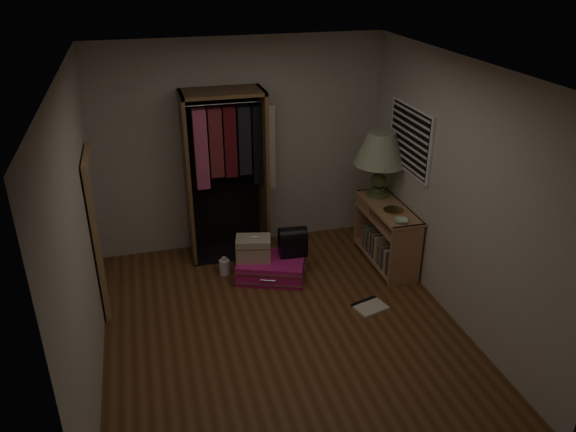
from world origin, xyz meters
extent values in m
plane|color=#573319|center=(0.00, 0.00, 0.00)|extent=(4.00, 4.00, 0.00)
cube|color=#BDB5A8|center=(0.00, 2.00, 1.30)|extent=(3.50, 0.02, 2.60)
cube|color=#BDB5A8|center=(0.00, -2.00, 1.30)|extent=(3.50, 0.02, 2.60)
cube|color=#BDB5A8|center=(1.75, 0.00, 1.30)|extent=(0.02, 4.00, 2.60)
cube|color=#BDB5A8|center=(-1.75, 0.00, 1.30)|extent=(0.02, 4.00, 2.60)
cube|color=silver|center=(0.00, 0.00, 2.60)|extent=(3.50, 4.00, 0.01)
cube|color=white|center=(1.73, 1.00, 1.55)|extent=(0.03, 0.96, 0.76)
cube|color=black|center=(1.73, 1.00, 1.55)|extent=(0.03, 0.90, 0.70)
cube|color=white|center=(1.71, 1.00, 1.24)|extent=(0.01, 0.88, 0.02)
cube|color=white|center=(1.71, 1.00, 1.32)|extent=(0.01, 0.88, 0.02)
cube|color=white|center=(1.71, 1.00, 1.39)|extent=(0.01, 0.88, 0.02)
cube|color=white|center=(1.71, 1.00, 1.47)|extent=(0.01, 0.88, 0.02)
cube|color=white|center=(1.71, 1.00, 1.55)|extent=(0.01, 0.88, 0.02)
cube|color=white|center=(1.71, 1.00, 1.63)|extent=(0.01, 0.88, 0.02)
cube|color=white|center=(1.71, 1.00, 1.71)|extent=(0.01, 0.88, 0.02)
cube|color=white|center=(1.71, 1.00, 1.78)|extent=(0.01, 0.88, 0.02)
cube|color=white|center=(1.71, 1.00, 1.86)|extent=(0.01, 0.88, 0.02)
cube|color=#A77451|center=(1.54, 0.46, 0.38)|extent=(0.40, 0.03, 0.75)
cube|color=#A77451|center=(1.54, 1.54, 0.38)|extent=(0.40, 0.03, 0.75)
cube|color=#A77451|center=(1.54, 1.00, 0.06)|extent=(0.40, 1.04, 0.03)
cube|color=#A77451|center=(1.54, 1.00, 0.57)|extent=(0.40, 1.04, 0.03)
cube|color=#A77451|center=(1.54, 1.00, 0.73)|extent=(0.42, 1.12, 0.03)
cube|color=brown|center=(1.73, 1.00, 0.38)|extent=(0.02, 1.10, 0.75)
cube|color=#A77451|center=(1.53, 1.33, 0.65)|extent=(0.36, 0.38, 0.13)
cube|color=gray|center=(1.47, 0.53, 0.23)|extent=(0.20, 0.04, 0.31)
cube|color=#4C3833|center=(1.45, 0.59, 0.22)|extent=(0.16, 0.05, 0.28)
cube|color=#B7AD99|center=(1.45, 0.66, 0.22)|extent=(0.16, 0.05, 0.28)
cube|color=brown|center=(1.46, 0.70, 0.21)|extent=(0.17, 0.03, 0.26)
cube|color=#3F4C59|center=(1.45, 0.75, 0.20)|extent=(0.15, 0.04, 0.25)
cube|color=gray|center=(1.47, 0.80, 0.20)|extent=(0.20, 0.03, 0.26)
cube|color=#59594C|center=(1.47, 0.84, 0.19)|extent=(0.19, 0.03, 0.24)
cube|color=#B2724C|center=(1.46, 0.89, 0.19)|extent=(0.18, 0.05, 0.24)
cube|color=beige|center=(1.46, 0.94, 0.23)|extent=(0.18, 0.04, 0.31)
cube|color=#332D38|center=(1.46, 0.98, 0.20)|extent=(0.18, 0.03, 0.26)
cube|color=gray|center=(1.45, 1.03, 0.23)|extent=(0.16, 0.04, 0.31)
cube|color=#4C3833|center=(1.45, 1.08, 0.23)|extent=(0.16, 0.04, 0.31)
cube|color=#B7AD99|center=(1.48, 1.12, 0.22)|extent=(0.21, 0.03, 0.29)
cube|color=brown|center=(1.46, 1.16, 0.19)|extent=(0.19, 0.04, 0.23)
cube|color=#3F4C59|center=(1.45, 1.20, 0.20)|extent=(0.16, 0.03, 0.24)
cube|color=gray|center=(1.47, 1.24, 0.21)|extent=(0.20, 0.04, 0.28)
cube|color=#59594C|center=(1.46, 1.28, 0.23)|extent=(0.19, 0.04, 0.30)
cube|color=#B2724C|center=(1.46, 1.33, 0.19)|extent=(0.18, 0.03, 0.23)
cube|color=brown|center=(-0.70, 1.74, 1.02)|extent=(0.04, 0.50, 2.05)
cube|color=brown|center=(0.20, 1.74, 1.02)|extent=(0.04, 0.50, 2.05)
cube|color=brown|center=(-0.25, 1.74, 2.03)|extent=(0.95, 0.50, 0.04)
cube|color=black|center=(-0.25, 1.98, 1.02)|extent=(0.95, 0.02, 2.05)
cube|color=black|center=(-0.25, 1.74, 0.01)|extent=(0.95, 0.50, 0.02)
cylinder|color=silver|center=(-0.25, 1.74, 1.90)|extent=(0.87, 0.02, 0.02)
cube|color=#BF4C72|center=(-0.53, 1.72, 1.40)|extent=(0.15, 0.15, 0.94)
cube|color=maroon|center=(-0.36, 1.72, 1.46)|extent=(0.15, 0.14, 0.81)
cube|color=#590F19|center=(-0.19, 1.72, 1.45)|extent=(0.14, 0.11, 0.84)
cube|color=black|center=(-0.02, 1.72, 1.46)|extent=(0.15, 0.15, 0.81)
cube|color=black|center=(0.14, 1.72, 1.40)|extent=(0.13, 0.15, 0.95)
cube|color=beige|center=(0.28, 1.72, 1.36)|extent=(0.12, 0.13, 1.02)
cube|color=tan|center=(-1.71, 1.00, 0.85)|extent=(0.05, 0.80, 1.70)
cube|color=white|center=(-1.68, 1.00, 0.85)|extent=(0.01, 0.68, 1.58)
cube|color=#CE1979|center=(0.12, 1.03, 0.12)|extent=(0.90, 0.78, 0.24)
cube|color=silver|center=(0.12, 1.03, 0.05)|extent=(0.93, 0.81, 0.01)
cube|color=silver|center=(0.12, 1.03, 0.18)|extent=(0.93, 0.81, 0.01)
cylinder|color=silver|center=(0.02, 0.76, 0.12)|extent=(0.17, 0.08, 0.02)
cube|color=#B4A98A|center=(-0.07, 1.09, 0.37)|extent=(0.44, 0.35, 0.27)
cube|color=brown|center=(-0.07, 1.09, 0.43)|extent=(0.45, 0.36, 0.01)
cylinder|color=silver|center=(-0.07, 1.09, 0.52)|extent=(0.11, 0.04, 0.02)
cube|color=black|center=(0.39, 1.07, 0.36)|extent=(0.33, 0.23, 0.25)
cylinder|color=black|center=(0.39, 1.07, 0.48)|extent=(0.33, 0.23, 0.21)
cylinder|color=#43582A|center=(1.54, 1.34, 0.77)|extent=(0.33, 0.33, 0.05)
cylinder|color=#43582A|center=(1.54, 1.34, 0.82)|extent=(0.19, 0.19, 0.06)
sphere|color=#43582A|center=(1.54, 1.34, 0.95)|extent=(0.24, 0.24, 0.19)
cylinder|color=#43582A|center=(1.54, 1.34, 1.10)|extent=(0.08, 0.08, 0.11)
cone|color=#B8C4A3|center=(1.54, 1.34, 1.35)|extent=(0.77, 0.77, 0.38)
cone|color=silver|center=(1.54, 1.34, 1.35)|extent=(0.69, 0.69, 0.36)
cylinder|color=#AF9243|center=(1.54, 0.87, 0.76)|extent=(0.30, 0.30, 0.01)
imported|color=#B4D8BA|center=(1.49, 0.57, 0.77)|extent=(0.19, 0.19, 0.04)
cylinder|color=white|center=(-0.40, 1.23, 0.09)|extent=(0.14, 0.14, 0.18)
cylinder|color=white|center=(-0.40, 1.23, 0.20)|extent=(0.06, 0.06, 0.04)
cube|color=#ECE0C6|center=(0.99, 0.13, 0.01)|extent=(0.39, 0.35, 0.03)
cube|color=black|center=(0.96, 0.24, 0.01)|extent=(0.33, 0.13, 0.03)
camera|label=1|loc=(-1.16, -4.46, 3.48)|focal=35.00mm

